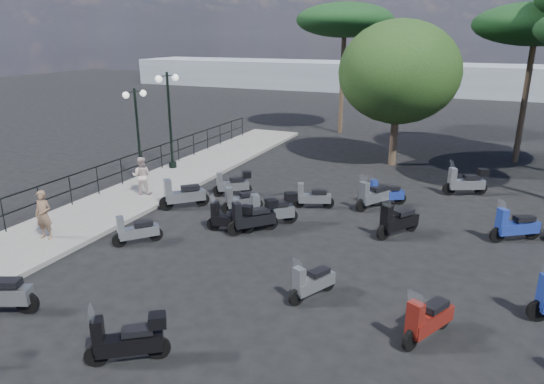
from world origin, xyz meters
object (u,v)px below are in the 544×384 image
at_px(scooter_4, 183,195).
at_px(scooter_3, 230,218).
at_px(scooter_2, 136,231).
at_px(scooter_22, 466,182).
at_px(scooter_28, 515,226).
at_px(pine_0, 537,25).
at_px(scooter_21, 373,196).
at_px(lamp_post_2, 169,114).
at_px(broadleaf_tree, 399,72).
at_px(woman, 44,215).
at_px(scooter_10, 241,201).
at_px(scooter_8, 128,340).
at_px(scooter_9, 254,217).
at_px(scooter_14, 272,210).
at_px(lamp_post_1, 138,129).
at_px(scooter_5, 233,184).
at_px(scooter_20, 312,283).
at_px(scooter_11, 312,197).
at_px(scooter_15, 397,221).
at_px(scooter_19, 428,320).
at_px(pine_2, 345,20).
at_px(pedestrian_far, 142,176).
at_px(scooter_16, 385,194).

bearing_deg(scooter_4, scooter_3, -160.44).
height_order(scooter_2, scooter_4, scooter_4).
height_order(scooter_22, scooter_28, scooter_22).
height_order(scooter_22, pine_0, pine_0).
distance_m(scooter_2, pine_0, 19.77).
distance_m(scooter_21, scooter_28, 4.72).
relative_size(lamp_post_2, broadleaf_tree, 0.64).
distance_m(scooter_22, broadleaf_tree, 6.28).
xyz_separation_m(woman, scooter_10, (4.20, 4.71, -0.48)).
height_order(scooter_8, scooter_21, scooter_21).
distance_m(lamp_post_2, scooter_9, 8.65).
distance_m(scooter_2, scooter_3, 2.91).
bearing_deg(scooter_14, lamp_post_1, 32.25).
height_order(scooter_5, scooter_20, scooter_5).
distance_m(woman, scooter_21, 10.91).
distance_m(scooter_4, scooter_10, 2.16).
distance_m(scooter_21, pine_0, 12.24).
distance_m(scooter_3, scooter_9, 0.74).
xyz_separation_m(scooter_3, scooter_10, (-0.52, 1.77, -0.04)).
xyz_separation_m(scooter_11, pine_0, (7.04, 10.27, 6.02)).
xyz_separation_m(scooter_3, scooter_15, (4.91, 1.81, 0.02)).
bearing_deg(scooter_21, scooter_10, 58.75).
distance_m(broadleaf_tree, pine_0, 6.55).
bearing_deg(scooter_10, pine_0, -82.42).
distance_m(scooter_9, scooter_11, 3.07).
height_order(scooter_4, scooter_5, scooter_4).
height_order(scooter_19, scooter_21, scooter_21).
bearing_deg(scooter_15, scooter_11, 11.24).
height_order(scooter_3, scooter_15, scooter_15).
xyz_separation_m(lamp_post_1, scooter_8, (7.28, -9.79, -1.84)).
bearing_deg(scooter_11, scooter_10, 101.18).
xyz_separation_m(scooter_10, scooter_22, (7.20, 5.22, 0.10)).
bearing_deg(scooter_11, woman, 112.27).
distance_m(scooter_4, scooter_28, 11.00).
relative_size(woman, pine_2, 0.19).
bearing_deg(scooter_15, scooter_19, 139.79).
xyz_separation_m(lamp_post_1, pine_2, (4.76, 13.91, 4.47)).
height_order(scooter_8, scooter_9, scooter_9).
distance_m(scooter_11, scooter_21, 2.19).
relative_size(lamp_post_2, pedestrian_far, 2.95).
relative_size(scooter_11, scooter_28, 0.98).
bearing_deg(woman, scooter_19, -11.27).
relative_size(scooter_9, pine_0, 0.18).
bearing_deg(lamp_post_2, scooter_9, -26.08).
distance_m(lamp_post_2, scooter_21, 9.95).
bearing_deg(scooter_15, scooter_16, -37.68).
height_order(lamp_post_2, broadleaf_tree, broadleaf_tree).
relative_size(scooter_11, pine_2, 0.18).
relative_size(scooter_11, scooter_20, 1.05).
distance_m(scooter_11, scooter_15, 3.53).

